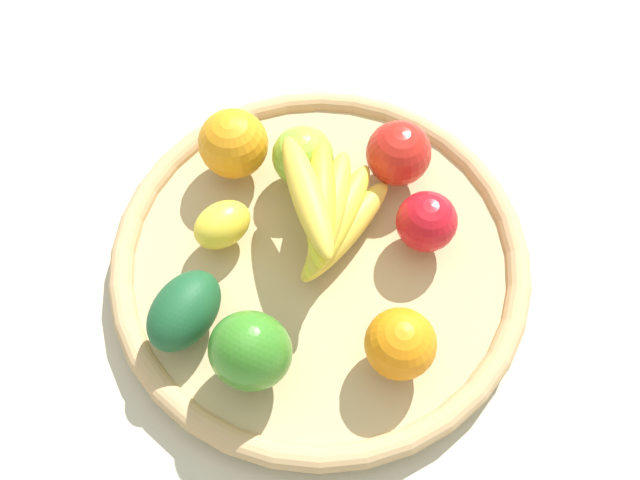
{
  "coord_description": "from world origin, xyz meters",
  "views": [
    {
      "loc": [
        -0.06,
        -0.33,
        0.66
      ],
      "look_at": [
        0.0,
        0.0,
        0.06
      ],
      "focal_mm": 35.75,
      "sensor_mm": 36.0,
      "label": 1
    }
  ],
  "objects_px": {
    "apple_2": "(427,222)",
    "banana_bunch": "(329,211)",
    "apple_0": "(399,153)",
    "avocado": "(184,310)",
    "lemon_0": "(222,225)",
    "apple_1": "(305,156)",
    "orange_1": "(400,344)",
    "orange_0": "(233,144)",
    "bell_pepper": "(250,351)"
  },
  "relations": [
    {
      "from": "lemon_0",
      "to": "orange_0",
      "type": "distance_m",
      "value": 0.1
    },
    {
      "from": "lemon_0",
      "to": "apple_2",
      "type": "bearing_deg",
      "value": -11.4
    },
    {
      "from": "apple_2",
      "to": "avocado",
      "type": "distance_m",
      "value": 0.27
    },
    {
      "from": "avocado",
      "to": "apple_0",
      "type": "bearing_deg",
      "value": 29.06
    },
    {
      "from": "orange_1",
      "to": "bell_pepper",
      "type": "height_order",
      "value": "bell_pepper"
    },
    {
      "from": "lemon_0",
      "to": "orange_0",
      "type": "height_order",
      "value": "orange_0"
    },
    {
      "from": "apple_0",
      "to": "bell_pepper",
      "type": "distance_m",
      "value": 0.28
    },
    {
      "from": "apple_0",
      "to": "apple_1",
      "type": "xyz_separation_m",
      "value": [
        -0.1,
        0.02,
        -0.0
      ]
    },
    {
      "from": "apple_0",
      "to": "orange_0",
      "type": "distance_m",
      "value": 0.19
    },
    {
      "from": "apple_0",
      "to": "orange_0",
      "type": "xyz_separation_m",
      "value": [
        -0.18,
        0.05,
        0.0
      ]
    },
    {
      "from": "avocado",
      "to": "bell_pepper",
      "type": "bearing_deg",
      "value": -45.19
    },
    {
      "from": "apple_2",
      "to": "avocado",
      "type": "xyz_separation_m",
      "value": [
        -0.26,
        -0.05,
        -0.0
      ]
    },
    {
      "from": "banana_bunch",
      "to": "avocado",
      "type": "distance_m",
      "value": 0.18
    },
    {
      "from": "apple_2",
      "to": "apple_1",
      "type": "relative_size",
      "value": 0.94
    },
    {
      "from": "apple_2",
      "to": "apple_0",
      "type": "distance_m",
      "value": 0.09
    },
    {
      "from": "orange_0",
      "to": "bell_pepper",
      "type": "bearing_deg",
      "value": -93.48
    },
    {
      "from": "lemon_0",
      "to": "apple_1",
      "type": "xyz_separation_m",
      "value": [
        0.1,
        0.06,
        0.01
      ]
    },
    {
      "from": "apple_2",
      "to": "bell_pepper",
      "type": "bearing_deg",
      "value": -151.42
    },
    {
      "from": "lemon_0",
      "to": "banana_bunch",
      "type": "distance_m",
      "value": 0.12
    },
    {
      "from": "bell_pepper",
      "to": "banana_bunch",
      "type": "bearing_deg",
      "value": 75.91
    },
    {
      "from": "apple_0",
      "to": "avocado",
      "type": "height_order",
      "value": "apple_0"
    },
    {
      "from": "banana_bunch",
      "to": "bell_pepper",
      "type": "distance_m",
      "value": 0.17
    },
    {
      "from": "apple_2",
      "to": "banana_bunch",
      "type": "relative_size",
      "value": 0.41
    },
    {
      "from": "banana_bunch",
      "to": "bell_pepper",
      "type": "bearing_deg",
      "value": -126.94
    },
    {
      "from": "orange_1",
      "to": "orange_0",
      "type": "height_order",
      "value": "orange_0"
    },
    {
      "from": "apple_1",
      "to": "orange_1",
      "type": "height_order",
      "value": "same"
    },
    {
      "from": "bell_pepper",
      "to": "orange_0",
      "type": "distance_m",
      "value": 0.25
    },
    {
      "from": "orange_1",
      "to": "orange_0",
      "type": "relative_size",
      "value": 0.88
    },
    {
      "from": "apple_0",
      "to": "apple_2",
      "type": "bearing_deg",
      "value": -84.95
    },
    {
      "from": "apple_1",
      "to": "orange_0",
      "type": "bearing_deg",
      "value": 159.08
    },
    {
      "from": "lemon_0",
      "to": "apple_1",
      "type": "distance_m",
      "value": 0.12
    },
    {
      "from": "orange_1",
      "to": "lemon_0",
      "type": "bearing_deg",
      "value": 131.74
    },
    {
      "from": "orange_1",
      "to": "orange_0",
      "type": "bearing_deg",
      "value": 115.54
    },
    {
      "from": "apple_2",
      "to": "apple_0",
      "type": "height_order",
      "value": "apple_0"
    },
    {
      "from": "banana_bunch",
      "to": "apple_1",
      "type": "bearing_deg",
      "value": 97.09
    },
    {
      "from": "avocado",
      "to": "orange_0",
      "type": "bearing_deg",
      "value": 68.53
    },
    {
      "from": "apple_0",
      "to": "avocado",
      "type": "distance_m",
      "value": 0.29
    },
    {
      "from": "apple_1",
      "to": "bell_pepper",
      "type": "height_order",
      "value": "bell_pepper"
    },
    {
      "from": "banana_bunch",
      "to": "orange_0",
      "type": "distance_m",
      "value": 0.14
    },
    {
      "from": "lemon_0",
      "to": "avocado",
      "type": "distance_m",
      "value": 0.11
    },
    {
      "from": "banana_bunch",
      "to": "bell_pepper",
      "type": "relative_size",
      "value": 1.74
    },
    {
      "from": "apple_2",
      "to": "orange_0",
      "type": "distance_m",
      "value": 0.23
    },
    {
      "from": "banana_bunch",
      "to": "apple_1",
      "type": "xyz_separation_m",
      "value": [
        -0.01,
        0.08,
        -0.01
      ]
    },
    {
      "from": "apple_2",
      "to": "banana_bunch",
      "type": "xyz_separation_m",
      "value": [
        -0.1,
        0.03,
        0.01
      ]
    },
    {
      "from": "apple_0",
      "to": "orange_1",
      "type": "bearing_deg",
      "value": -103.98
    },
    {
      "from": "apple_2",
      "to": "avocado",
      "type": "height_order",
      "value": "apple_2"
    },
    {
      "from": "apple_2",
      "to": "bell_pepper",
      "type": "height_order",
      "value": "bell_pepper"
    },
    {
      "from": "apple_2",
      "to": "apple_1",
      "type": "bearing_deg",
      "value": 136.04
    },
    {
      "from": "orange_1",
      "to": "apple_0",
      "type": "bearing_deg",
      "value": 76.02
    },
    {
      "from": "avocado",
      "to": "orange_0",
      "type": "distance_m",
      "value": 0.2
    }
  ]
}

